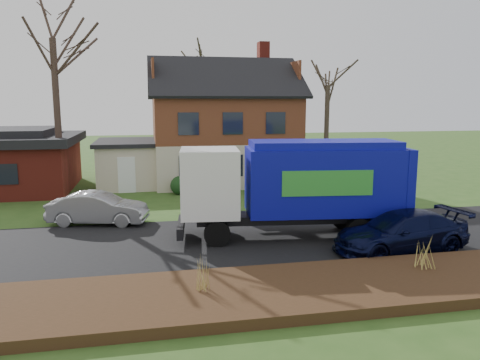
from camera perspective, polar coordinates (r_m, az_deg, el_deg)
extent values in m
plane|color=#2D4E1A|center=(17.94, -1.22, -7.50)|extent=(120.00, 120.00, 0.00)
cube|color=black|center=(17.93, -1.22, -7.47)|extent=(80.00, 7.00, 0.02)
cube|color=black|center=(13.01, 3.00, -13.57)|extent=(80.00, 3.50, 0.30)
cube|color=beige|center=(31.53, -2.11, 2.40)|extent=(9.00, 7.50, 2.70)
cube|color=#542918|center=(31.31, -2.14, 7.40)|extent=(9.00, 7.50, 2.80)
cube|color=maroon|center=(33.03, 2.85, 15.08)|extent=(0.70, 0.90, 1.60)
cube|color=beige|center=(30.67, -13.48, 1.85)|extent=(3.50, 5.50, 2.60)
cube|color=black|center=(30.52, -13.58, 4.49)|extent=(3.90, 5.90, 0.24)
cylinder|color=black|center=(17.22, -2.80, -6.56)|extent=(1.00, 0.43, 0.97)
cylinder|color=black|center=(19.11, -3.03, -4.93)|extent=(1.00, 0.43, 0.97)
cylinder|color=black|center=(18.20, 14.29, -5.96)|extent=(1.00, 0.43, 0.97)
cylinder|color=black|center=(20.00, 12.45, -4.49)|extent=(1.00, 0.43, 0.97)
cylinder|color=black|center=(18.63, 17.84, -5.77)|extent=(1.00, 0.43, 0.97)
cylinder|color=black|center=(20.39, 15.72, -4.36)|extent=(1.00, 0.43, 0.97)
cube|color=black|center=(18.49, 7.28, -4.51)|extent=(8.11, 2.00, 0.33)
cube|color=white|center=(17.78, -3.72, -0.25)|extent=(2.39, 2.56, 2.52)
cube|color=black|center=(17.76, -7.04, 0.15)|extent=(0.30, 2.05, 0.84)
cube|color=black|center=(18.16, -7.22, -5.68)|extent=(0.49, 2.35, 0.42)
cube|color=#0B0E8F|center=(18.40, 10.08, -0.04)|extent=(6.11, 2.97, 2.52)
cube|color=#0B0E8F|center=(18.22, 10.21, 4.31)|extent=(5.80, 2.66, 0.28)
cube|color=#0B0E8F|center=(19.42, 18.75, -0.18)|extent=(0.59, 2.40, 2.71)
cube|color=green|center=(17.22, 10.66, -0.39)|extent=(3.35, 0.41, 0.93)
cube|color=green|center=(19.49, 8.79, 0.80)|extent=(3.35, 0.41, 0.93)
imported|color=#9A9DA1|center=(21.19, -16.91, -3.33)|extent=(4.42, 2.33, 1.38)
imported|color=black|center=(17.51, 19.03, -6.01)|extent=(5.18, 2.68, 1.44)
cylinder|color=#3E2D25|center=(27.68, -21.35, 6.92)|extent=(0.36, 0.36, 8.62)
cylinder|color=#3B3023|center=(28.65, 10.47, 5.08)|extent=(0.28, 0.28, 6.23)
cylinder|color=#3A3223|center=(37.88, -4.36, 7.75)|extent=(0.31, 0.31, 8.21)
cone|color=#A18947|center=(12.67, -4.27, -11.35)|extent=(0.04, 0.04, 0.88)
cone|color=#A18947|center=(12.66, -4.91, -11.38)|extent=(0.04, 0.04, 0.88)
cone|color=#A18947|center=(12.69, -3.64, -11.31)|extent=(0.04, 0.04, 0.88)
cone|color=#A18947|center=(12.78, -4.33, -11.17)|extent=(0.04, 0.04, 0.88)
cone|color=#A18947|center=(12.57, -4.21, -11.53)|extent=(0.04, 0.04, 0.88)
cone|color=tan|center=(15.23, 21.67, -8.24)|extent=(0.05, 0.05, 0.96)
cone|color=tan|center=(15.14, 21.12, -8.31)|extent=(0.05, 0.05, 0.96)
cone|color=tan|center=(15.32, 22.20, -8.17)|extent=(0.05, 0.05, 0.96)
cone|color=tan|center=(15.34, 21.39, -8.10)|extent=(0.05, 0.05, 0.96)
cone|color=tan|center=(15.13, 21.95, -8.39)|extent=(0.05, 0.05, 0.96)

